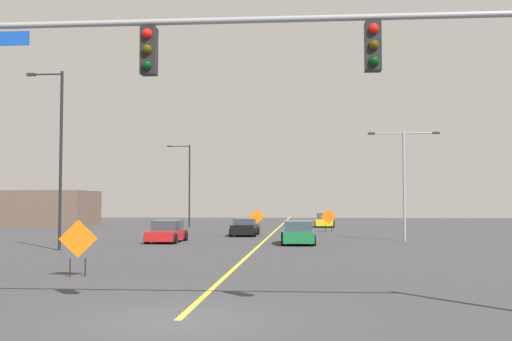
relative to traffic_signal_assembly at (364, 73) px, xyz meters
The scene contains 14 objects.
ground 6.64m from the traffic_signal_assembly, behind, with size 176.11×176.11×0.00m, color #38383A.
road_centre_stripe 49.38m from the traffic_signal_assembly, 94.68° to the left, with size 0.16×97.84×0.01m.
traffic_signal_assembly is the anchor object (origin of this frame).
street_lamp_far_right 23.63m from the traffic_signal_assembly, 127.51° to the left, with size 2.02×0.24×9.54m.
street_lamp_near_left 28.64m from the traffic_signal_assembly, 79.60° to the left, with size 4.64×0.24×7.22m.
street_lamp_near_right 51.03m from the traffic_signal_assembly, 105.11° to the left, with size 2.40×0.24×8.40m.
construction_sign_median_far 40.19m from the traffic_signal_assembly, 89.10° to the left, with size 1.33×0.11×1.99m.
construction_sign_left_shoulder 12.41m from the traffic_signal_assembly, 140.36° to the left, with size 1.26×0.36×1.93m.
construction_sign_right_shoulder 37.46m from the traffic_signal_assembly, 98.10° to the left, with size 1.22×0.33×2.00m.
car_green_far 25.05m from the traffic_signal_assembly, 94.12° to the left, with size 2.17×4.59×1.41m.
car_red_approaching 27.93m from the traffic_signal_assembly, 111.40° to the left, with size 2.05×4.34×1.38m.
car_black_mid 34.46m from the traffic_signal_assembly, 99.94° to the left, with size 1.96×4.16×1.30m.
car_yellow_near 50.92m from the traffic_signal_assembly, 89.29° to the left, with size 2.15×4.66×1.42m.
roadside_building_west 58.16m from the traffic_signal_assembly, 119.52° to the left, with size 9.32×7.48×3.74m.
Camera 1 is at (2.77, -13.29, 2.54)m, focal length 43.65 mm.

